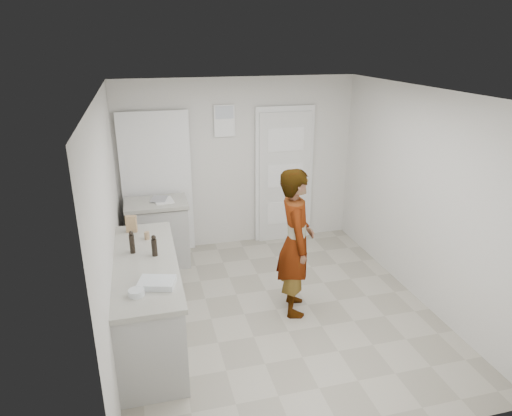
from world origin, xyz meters
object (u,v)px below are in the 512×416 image
object	(u,v)px
spice_jar	(147,236)
baking_dish	(157,283)
egg_bowl	(136,293)
oil_cruet_a	(154,246)
person	(296,243)
oil_cruet_b	(132,242)
cake_mix_box	(131,224)

from	to	relation	value
spice_jar	baking_dish	xyz separation A→B (m)	(0.05, -1.05, -0.02)
egg_bowl	oil_cruet_a	bearing A→B (deg)	75.49
person	baking_dish	bearing A→B (deg)	126.24
spice_jar	oil_cruet_b	bearing A→B (deg)	-116.41
baking_dish	person	bearing A→B (deg)	24.09
person	spice_jar	world-z (taller)	person
oil_cruet_b	baking_dish	bearing A→B (deg)	-74.51
egg_bowl	spice_jar	bearing A→B (deg)	83.77
cake_mix_box	oil_cruet_b	bearing A→B (deg)	-75.72
person	oil_cruet_a	size ratio (longest dim) A/B	7.56
oil_cruet_b	cake_mix_box	bearing A→B (deg)	90.62
oil_cruet_b	egg_bowl	xyz separation A→B (m)	(0.03, -0.86, -0.09)
oil_cruet_b	oil_cruet_a	bearing A→B (deg)	-29.51
baking_dish	egg_bowl	size ratio (longest dim) A/B	2.63
spice_jar	oil_cruet_b	distance (m)	0.35
oil_cruet_a	baking_dish	size ratio (longest dim) A/B	0.62
cake_mix_box	baking_dish	size ratio (longest dim) A/B	0.53
person	oil_cruet_a	bearing A→B (deg)	105.04
baking_dish	cake_mix_box	bearing A→B (deg)	99.21
person	cake_mix_box	world-z (taller)	person
cake_mix_box	egg_bowl	bearing A→B (deg)	-75.07
cake_mix_box	oil_cruet_a	world-z (taller)	oil_cruet_a
cake_mix_box	spice_jar	xyz separation A→B (m)	(0.16, -0.25, -0.05)
person	oil_cruet_a	xyz separation A→B (m)	(-1.54, -0.08, 0.18)
oil_cruet_a	baking_dish	xyz separation A→B (m)	(-0.01, -0.62, -0.08)
person	oil_cruet_b	world-z (taller)	person
person	spice_jar	xyz separation A→B (m)	(-1.60, 0.35, 0.11)
baking_dish	spice_jar	bearing A→B (deg)	92.82
oil_cruet_a	person	bearing A→B (deg)	2.89
oil_cruet_b	egg_bowl	bearing A→B (deg)	-88.33
spice_jar	oil_cruet_b	size ratio (longest dim) A/B	0.35
spice_jar	oil_cruet_a	world-z (taller)	oil_cruet_a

